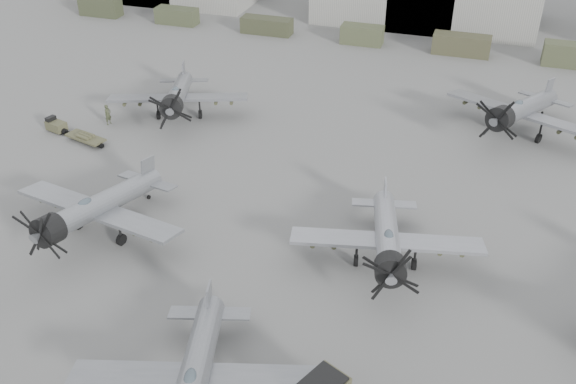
% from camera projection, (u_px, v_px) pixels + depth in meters
% --- Properties ---
extents(ground, '(220.00, 220.00, 0.00)m').
position_uv_depth(ground, '(268.00, 348.00, 35.56)').
color(ground, '#60605E').
rests_on(ground, ground).
extents(support_truck_0, '(5.57, 2.20, 2.49)m').
position_uv_depth(support_truck_0, '(100.00, 6.00, 85.86)').
color(support_truck_0, '#363B26').
rests_on(support_truck_0, ground).
extents(support_truck_1, '(5.45, 2.20, 2.05)m').
position_uv_depth(support_truck_1, '(177.00, 16.00, 83.02)').
color(support_truck_1, '#3D432C').
rests_on(support_truck_1, ground).
extents(support_truck_2, '(6.35, 2.20, 1.97)m').
position_uv_depth(support_truck_2, '(267.00, 26.00, 79.79)').
color(support_truck_2, '#363925').
rests_on(support_truck_2, ground).
extents(support_truck_3, '(5.00, 2.20, 2.20)m').
position_uv_depth(support_truck_3, '(362.00, 35.00, 76.56)').
color(support_truck_3, '#444A30').
rests_on(support_truck_3, ground).
extents(support_truck_4, '(6.49, 2.20, 2.30)m').
position_uv_depth(support_truck_4, '(461.00, 45.00, 73.48)').
color(support_truck_4, '#3F3F29').
rests_on(support_truck_4, ground).
extents(support_truck_5, '(5.16, 2.20, 2.54)m').
position_uv_depth(support_truck_5, '(567.00, 55.00, 70.43)').
color(support_truck_5, '#41462E').
rests_on(support_truck_5, ground).
extents(aircraft_near_1, '(12.50, 11.25, 4.99)m').
position_uv_depth(aircraft_near_1, '(194.00, 379.00, 30.81)').
color(aircraft_near_1, gray).
rests_on(aircraft_near_1, ground).
extents(aircraft_mid_1, '(12.99, 11.69, 5.15)m').
position_uv_depth(aircraft_mid_1, '(93.00, 209.00, 43.01)').
color(aircraft_mid_1, gray).
rests_on(aircraft_mid_1, ground).
extents(aircraft_mid_2, '(12.42, 11.18, 4.93)m').
position_uv_depth(aircraft_mid_2, '(387.00, 240.00, 40.25)').
color(aircraft_mid_2, '#999BA1').
rests_on(aircraft_mid_2, ground).
extents(aircraft_far_0, '(12.78, 11.53, 5.15)m').
position_uv_depth(aircraft_far_0, '(177.00, 96.00, 58.59)').
color(aircraft_far_0, gray).
rests_on(aircraft_far_0, ground).
extents(aircraft_far_1, '(13.27, 12.02, 5.42)m').
position_uv_depth(aircraft_far_1, '(520.00, 110.00, 55.66)').
color(aircraft_far_1, gray).
rests_on(aircraft_far_1, ground).
extents(tug_trailer, '(6.64, 2.89, 1.32)m').
position_uv_depth(tug_trailer, '(67.00, 130.00, 56.78)').
color(tug_trailer, '#49482F').
rests_on(tug_trailer, ground).
extents(ground_crew, '(0.62, 0.79, 1.90)m').
position_uv_depth(ground_crew, '(108.00, 115.00, 58.43)').
color(ground_crew, '#363C27').
rests_on(ground_crew, ground).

